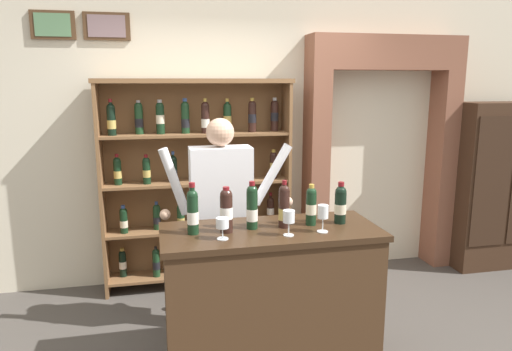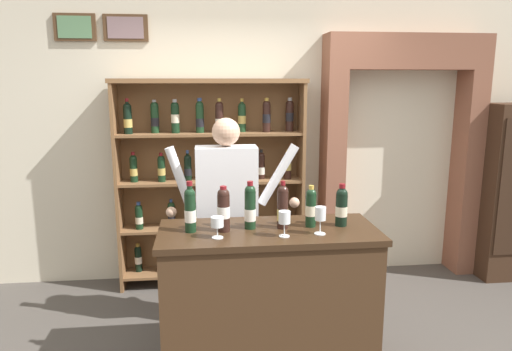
{
  "view_description": "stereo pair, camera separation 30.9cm",
  "coord_description": "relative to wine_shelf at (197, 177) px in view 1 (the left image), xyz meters",
  "views": [
    {
      "loc": [
        -0.72,
        -2.82,
        1.92
      ],
      "look_at": [
        -0.07,
        0.15,
        1.31
      ],
      "focal_mm": 32.93,
      "sensor_mm": 36.0,
      "label": 1
    },
    {
      "loc": [
        -0.41,
        -2.87,
        1.92
      ],
      "look_at": [
        -0.07,
        0.15,
        1.31
      ],
      "focal_mm": 32.93,
      "sensor_mm": 36.0,
      "label": 2
    }
  ],
  "objects": [
    {
      "name": "shopkeeper",
      "position": [
        0.1,
        -0.88,
        -0.02
      ],
      "size": [
        1.02,
        0.22,
        1.66
      ],
      "color": "#2D3347",
      "rests_on": "ground"
    },
    {
      "name": "wine_glass_left",
      "position": [
        0.64,
        -1.6,
        0.06
      ],
      "size": [
        0.07,
        0.07,
        0.18
      ],
      "color": "silver",
      "rests_on": "tasting_counter"
    },
    {
      "name": "wine_shelf",
      "position": [
        0.0,
        0.0,
        0.0
      ],
      "size": [
        1.76,
        0.31,
        1.95
      ],
      "color": "brown",
      "rests_on": "ground"
    },
    {
      "name": "tasting_counter",
      "position": [
        0.34,
        -1.47,
        -0.56
      ],
      "size": [
        1.42,
        0.61,
        0.99
      ],
      "color": "#422B19",
      "rests_on": "ground"
    },
    {
      "name": "tasting_bottle_prosecco",
      "position": [
        -0.16,
        -1.46,
        0.08
      ],
      "size": [
        0.07,
        0.07,
        0.33
      ],
      "color": "black",
      "rests_on": "tasting_counter"
    },
    {
      "name": "wine_glass_right",
      "position": [
        0.0,
        -1.6,
        0.03
      ],
      "size": [
        0.08,
        0.08,
        0.13
      ],
      "color": "silver",
      "rests_on": "tasting_counter"
    },
    {
      "name": "tasting_bottle_rosso",
      "position": [
        0.82,
        -1.44,
        0.07
      ],
      "size": [
        0.08,
        0.08,
        0.28
      ],
      "color": "black",
      "rests_on": "tasting_counter"
    },
    {
      "name": "side_cabinet",
      "position": [
        3.08,
        -0.17,
        -0.19
      ],
      "size": [
        0.9,
        0.41,
        1.72
      ],
      "color": "#382316",
      "rests_on": "ground"
    },
    {
      "name": "archway_doorway",
      "position": [
        1.85,
        0.11,
        0.3
      ],
      "size": [
        1.56,
        0.45,
        2.36
      ],
      "color": "brown",
      "rests_on": "ground"
    },
    {
      "name": "tasting_bottle_vin_santo",
      "position": [
        0.22,
        -1.43,
        0.08
      ],
      "size": [
        0.07,
        0.07,
        0.31
      ],
      "color": "black",
      "rests_on": "tasting_counter"
    },
    {
      "name": "tasting_bottle_bianco",
      "position": [
        0.05,
        -1.47,
        0.09
      ],
      "size": [
        0.08,
        0.08,
        0.29
      ],
      "color": "black",
      "rests_on": "tasting_counter"
    },
    {
      "name": "tasting_bottle_riserva",
      "position": [
        0.43,
        -1.45,
        0.08
      ],
      "size": [
        0.07,
        0.07,
        0.31
      ],
      "color": "black",
      "rests_on": "tasting_counter"
    },
    {
      "name": "back_wall",
      "position": [
        0.34,
        0.24,
        0.5
      ],
      "size": [
        12.0,
        0.19,
        3.11
      ],
      "color": "beige",
      "rests_on": "ground"
    },
    {
      "name": "tasting_bottle_super_tuscan",
      "position": [
        0.62,
        -1.44,
        0.07
      ],
      "size": [
        0.07,
        0.07,
        0.28
      ],
      "color": "black",
      "rests_on": "tasting_counter"
    },
    {
      "name": "wine_glass_spare",
      "position": [
        0.41,
        -1.62,
        0.05
      ],
      "size": [
        0.07,
        0.07,
        0.16
      ],
      "color": "silver",
      "rests_on": "tasting_counter"
    }
  ]
}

